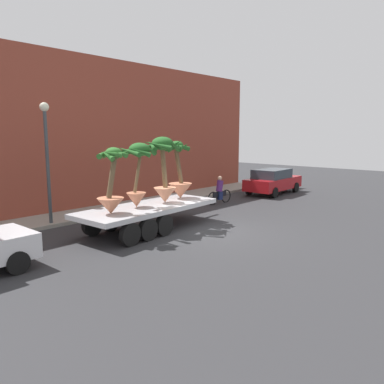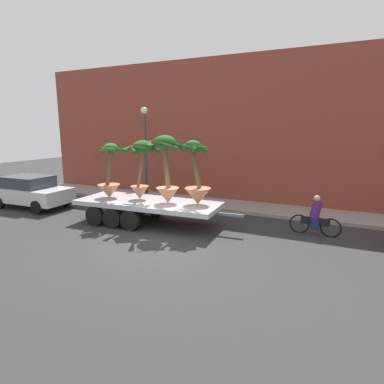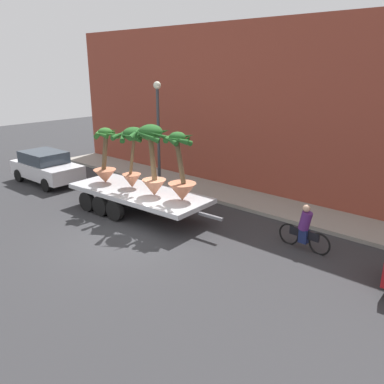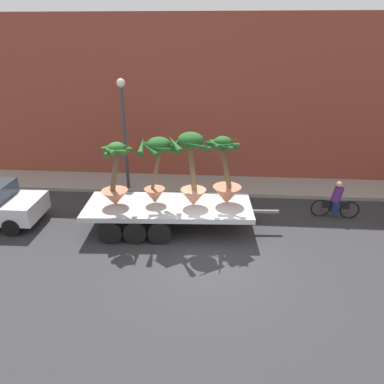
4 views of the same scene
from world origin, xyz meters
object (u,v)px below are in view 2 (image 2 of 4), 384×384
potted_palm_front (141,164)px  trailing_car (31,191)px  potted_palm_rear (110,175)px  potted_palm_middle (166,167)px  street_lamp (145,142)px  potted_palm_extra (196,179)px  cyclist (315,217)px  flatbed_trailer (143,205)px

potted_palm_front → trailing_car: bearing=-178.0°
potted_palm_rear → potted_palm_middle: (2.67, 0.17, 0.48)m
street_lamp → potted_palm_extra: bearing=-35.3°
potted_palm_rear → street_lamp: street_lamp is taller
potted_palm_rear → potted_palm_extra: potted_palm_extra is taller
potted_palm_middle → cyclist: 5.95m
potted_palm_extra → cyclist: size_ratio=1.35×
trailing_car → potted_palm_rear: bearing=-0.5°
cyclist → trailing_car: 13.33m
flatbed_trailer → potted_palm_front: 1.72m
potted_palm_rear → trailing_car: bearing=179.5°
cyclist → flatbed_trailer: bearing=-167.6°
potted_palm_front → potted_palm_rear: bearing=-169.1°
potted_palm_middle → trailing_car: (-7.73, -0.12, -1.60)m
potted_palm_middle → potted_palm_front: potted_palm_middle is taller
flatbed_trailer → potted_palm_extra: potted_palm_extra is taller
street_lamp → cyclist: bearing=-12.6°
flatbed_trailer → street_lamp: street_lamp is taller
potted_palm_front → trailing_car: size_ratio=0.61×
potted_palm_rear → cyclist: (8.17, 1.60, -1.27)m
potted_palm_middle → street_lamp: street_lamp is taller
potted_palm_middle → trailing_car: potted_palm_middle is taller
potted_palm_rear → potted_palm_front: bearing=10.9°
potted_palm_front → cyclist: (6.73, 1.32, -1.81)m
potted_palm_middle → potted_palm_front: (-1.22, 0.11, 0.06)m
potted_palm_rear → trailing_car: size_ratio=0.57×
potted_palm_front → trailing_car: (-6.50, -0.23, -1.65)m
potted_palm_extra → trailing_car: 8.99m
flatbed_trailer → potted_palm_middle: bearing=1.1°
potted_palm_middle → trailing_car: bearing=-179.1°
street_lamp → flatbed_trailer: bearing=-58.6°
flatbed_trailer → potted_palm_rear: potted_palm_rear is taller
potted_palm_rear → potted_palm_middle: 2.72m
trailing_car → cyclist: bearing=6.7°
flatbed_trailer → potted_palm_extra: 2.60m
potted_palm_rear → cyclist: potted_palm_rear is taller
potted_palm_front → street_lamp: bearing=121.0°
potted_palm_rear → cyclist: 8.42m
flatbed_trailer → trailing_car: trailing_car is taller
potted_palm_middle → cyclist: (5.50, 1.44, -1.75)m
potted_palm_middle → potted_palm_front: 1.23m
potted_palm_extra → cyclist: 4.66m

